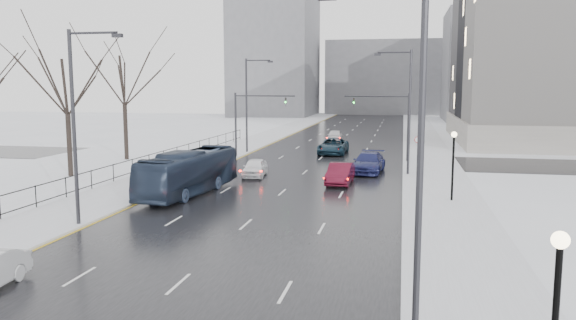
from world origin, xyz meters
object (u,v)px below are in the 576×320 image
Objects in this scene: sedan_right_cross at (333,146)px; sedan_right_near at (340,174)px; mast_signal_left at (246,117)px; bus at (189,172)px; sedan_right_far at (368,163)px; streetlight_l_near at (77,118)px; streetlight_r_near at (412,146)px; tree_park_d at (71,177)px; sedan_center_near at (255,168)px; streetlight_l_far at (249,101)px; tree_park_e at (127,160)px; streetlight_r_mid at (407,106)px; lamppost_r_near at (556,304)px; sedan_center_far at (335,136)px; mast_signal_right at (397,119)px; lamppost_r_mid at (453,156)px; no_uturn_sign at (418,143)px.

sedan_right_near is at bearing -80.01° from sedan_right_cross.
mast_signal_left reaches higher than sedan_right_cross.
bus is 1.83× the size of sedan_right_far.
streetlight_l_near reaches higher than bus.
streetlight_r_near and streetlight_l_near have the same top height.
streetlight_l_near is at bearing -117.27° from sedan_right_far.
sedan_center_near is at bearing 11.81° from tree_park_d.
streetlight_l_near and streetlight_l_far have the same top height.
tree_park_e is 23.61m from sedan_right_far.
streetlight_r_mid is 15.47m from sedan_right_cross.
bus is 24.44m from sedan_right_cross.
tree_park_e is 1.35× the size of streetlight_l_far.
lamppost_r_near is 45.84m from mast_signal_left.
sedan_center_far is (17.70, 21.13, 0.82)m from tree_park_e.
streetlight_r_near is 41.06m from mast_signal_left.
streetlight_r_mid is 8.18m from mast_signal_right.
streetlight_r_mid is 2.34× the size of lamppost_r_mid.
no_uturn_sign is 14.59m from sedan_center_near.
sedan_center_far is (-8.67, 55.13, -4.79)m from streetlight_r_near.
sedan_center_near is (-11.67, -3.01, -4.87)m from streetlight_r_mid.
mast_signal_right reaches higher than sedan_right_near.
mast_signal_left is 17.10m from no_uturn_sign.
streetlight_l_far is 23.21m from bus.
streetlight_r_near is 2.34× the size of lamppost_r_mid.
tree_park_e is 2.93× the size of sedan_center_far.
mast_signal_left is 17.23m from sedan_right_near.
tree_park_d is 27.24m from streetlight_r_mid.
no_uturn_sign is at bearing 54.11° from streetlight_l_near.
mast_signal_left is 1.14× the size of sedan_right_far.
sedan_right_far is at bearing -7.57° from tree_park_e.
lamppost_r_mid is at bearing -7.91° from tree_park_d.
lamppost_r_mid reaches higher than sedan_center_near.
streetlight_l_far reaches higher than tree_park_d.
streetlight_l_near is at bearing -125.89° from no_uturn_sign.
sedan_right_near is (9.46, 5.73, -0.69)m from bus.
streetlight_l_near is 2.17× the size of sedan_center_far.
no_uturn_sign is at bearing 23.41° from sedan_center_near.
lamppost_r_mid is at bearing -56.60° from sedan_right_far.
mast_signal_left is 18.73m from sedan_center_far.
tree_park_d is at bearing -133.46° from sedan_right_cross.
lamppost_r_near is at bearing -80.65° from sedan_center_far.
tree_park_e is at bearing -141.43° from streetlight_l_far.
tree_park_e is 3.15× the size of lamppost_r_near.
tree_park_d is at bearing -118.15° from streetlight_l_far.
mast_signal_left is at bearing 100.44° from bus.
sedan_right_near is at bearing 37.49° from bus.
streetlight_l_far reaches higher than sedan_right_far.
tree_park_d is 0.93× the size of tree_park_e.
tree_park_d is at bearing 172.09° from lamppost_r_mid.
tree_park_d is at bearing 124.53° from streetlight_l_near.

